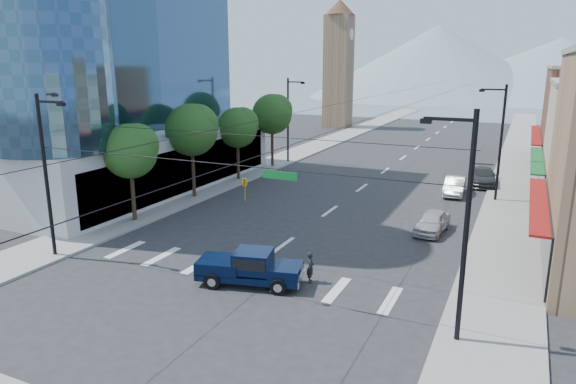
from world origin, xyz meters
name	(u,v)px	position (x,y,z in m)	size (l,w,h in m)	color
ground	(231,284)	(0.00, 0.00, 0.00)	(160.00, 160.00, 0.00)	#28282B
sidewalk_left	(312,147)	(-12.00, 40.00, 0.07)	(4.00, 120.00, 0.15)	gray
sidewalk_right	(518,162)	(12.00, 40.00, 0.07)	(4.00, 120.00, 0.15)	gray
office_tower	(49,16)	(-26.26, 13.85, 14.45)	(29.50, 27.00, 30.00)	#B7B7B2
clock_tower	(339,62)	(-16.50, 62.00, 10.64)	(4.80, 4.80, 20.40)	#8C6B4C
mountain_left	(437,61)	(-15.00, 150.00, 11.00)	(80.00, 80.00, 22.00)	gray
mountain_right	(560,68)	(20.00, 160.00, 9.00)	(90.00, 90.00, 18.00)	gray
tree_near	(132,149)	(-11.07, 6.10, 4.99)	(3.65, 3.64, 6.71)	black
tree_midnear	(193,128)	(-11.07, 13.10, 5.59)	(4.09, 4.09, 7.52)	black
tree_midfar	(239,126)	(-11.07, 20.10, 4.99)	(3.65, 3.64, 6.71)	black
tree_far	(274,113)	(-11.07, 27.10, 5.59)	(4.09, 4.09, 7.52)	black
signal_rig	(220,198)	(0.19, -1.00, 4.64)	(21.80, 0.20, 9.00)	black
lamp_pole_nw	(289,117)	(-10.67, 30.00, 4.94)	(2.00, 0.25, 9.00)	black
lamp_pole_ne	(499,139)	(10.67, 22.00, 4.94)	(2.00, 0.25, 9.00)	black
pickup_truck	(249,267)	(0.88, 0.34, 0.91)	(5.44, 2.98, 1.75)	black
pedestrian	(310,267)	(3.48, 1.84, 0.78)	(0.57, 0.38, 1.57)	black
parked_car_near	(432,222)	(7.60, 12.22, 0.70)	(1.64, 4.09, 1.39)	silver
parked_car_mid	(455,186)	(7.60, 22.88, 0.72)	(1.53, 4.39, 1.45)	silver
parked_car_far	(483,177)	(9.40, 27.55, 0.76)	(2.14, 5.25, 1.52)	#323235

